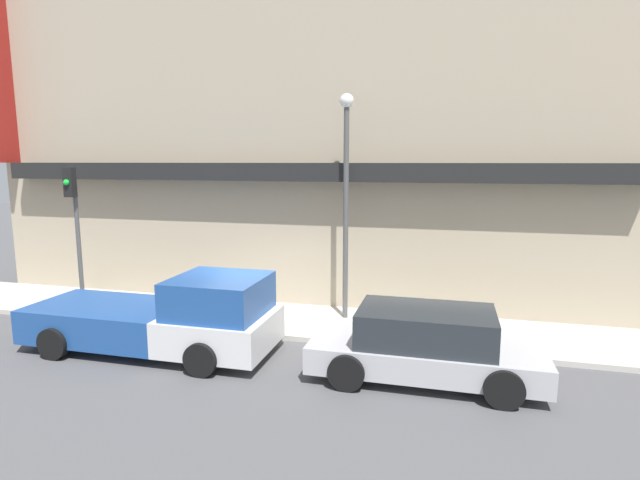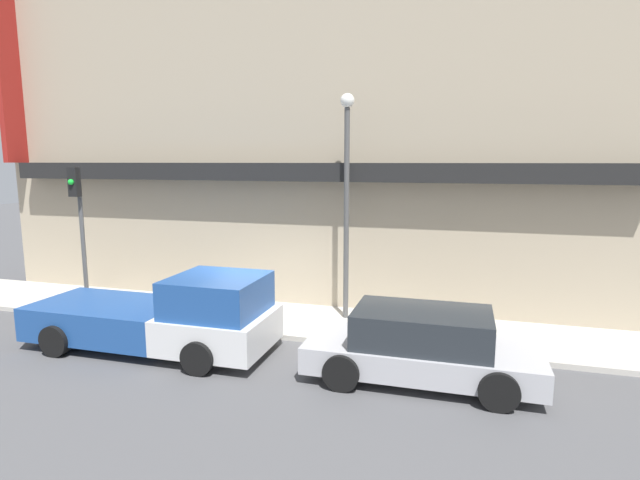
# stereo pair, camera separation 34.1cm
# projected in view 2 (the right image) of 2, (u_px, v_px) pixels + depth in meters

# --- Properties ---
(ground_plane) EXTENTS (80.00, 80.00, 0.00)m
(ground_plane) POSITION_uv_depth(u_px,v_px,m) (256.00, 337.00, 12.29)
(ground_plane) COLOR #4C4C4F
(sidewalk) EXTENTS (36.00, 2.69, 0.13)m
(sidewalk) POSITION_uv_depth(u_px,v_px,m) (276.00, 319.00, 13.55)
(sidewalk) COLOR #B7B2A8
(sidewalk) RESTS_ON ground
(building) EXTENTS (19.80, 3.80, 11.58)m
(building) POSITION_uv_depth(u_px,v_px,m) (306.00, 119.00, 15.37)
(building) COLOR tan
(building) RESTS_ON ground
(pickup_truck) EXTENTS (5.73, 2.27, 1.81)m
(pickup_truck) POSITION_uv_depth(u_px,v_px,m) (167.00, 316.00, 11.36)
(pickup_truck) COLOR silver
(pickup_truck) RESTS_ON ground
(parked_car) EXTENTS (4.53, 2.03, 1.42)m
(parked_car) POSITION_uv_depth(u_px,v_px,m) (422.00, 346.00, 9.81)
(parked_car) COLOR #ADADB2
(parked_car) RESTS_ON ground
(fire_hydrant) EXTENTS (0.16, 0.16, 0.61)m
(fire_hydrant) POSITION_uv_depth(u_px,v_px,m) (187.00, 308.00, 13.25)
(fire_hydrant) COLOR yellow
(fire_hydrant) RESTS_ON sidewalk
(street_lamp) EXTENTS (0.36, 0.36, 5.86)m
(street_lamp) POSITION_uv_depth(u_px,v_px,m) (347.00, 182.00, 12.89)
(street_lamp) COLOR #4C4C4C
(street_lamp) RESTS_ON sidewalk
(traffic_light) EXTENTS (0.28, 0.42, 4.01)m
(traffic_light) POSITION_uv_depth(u_px,v_px,m) (79.00, 213.00, 13.82)
(traffic_light) COLOR #4C4C4C
(traffic_light) RESTS_ON sidewalk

